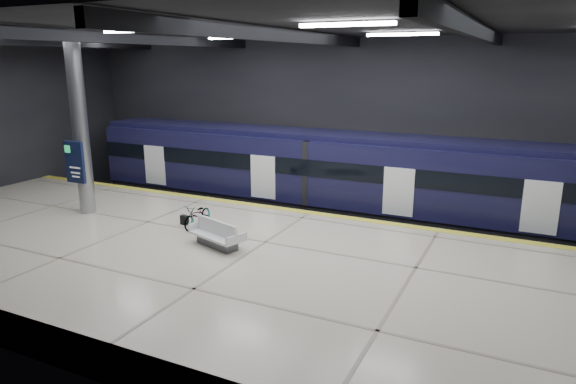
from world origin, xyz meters
The scene contains 10 objects.
ground centered at (0.00, 0.00, 0.00)m, with size 30.00×30.00×0.00m, color black.
room_shell centered at (0.00, 0.00, 5.72)m, with size 30.10×16.10×8.05m.
platform centered at (0.00, -2.50, 0.55)m, with size 30.00×11.00×1.10m, color beige.
safety_strip centered at (0.00, 2.75, 1.11)m, with size 30.00×0.40×0.01m, color yellow.
rails centered at (0.00, 5.50, 0.08)m, with size 30.00×1.52×0.16m.
train centered at (1.97, 5.50, 2.06)m, with size 29.40×2.84×3.79m.
bench centered at (-1.21, -2.04, 1.41)m, with size 2.16×1.42×0.88m.
bicycle centered at (-2.97, -0.64, 1.54)m, with size 0.58×1.66×0.87m, color #99999E.
pannier_bag centered at (-3.57, -0.64, 1.28)m, with size 0.30×0.18×0.35m, color black.
info_column centered at (-8.00, -1.03, 4.46)m, with size 0.90×0.78×6.90m.
Camera 1 is at (7.69, -15.20, 7.00)m, focal length 32.00 mm.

